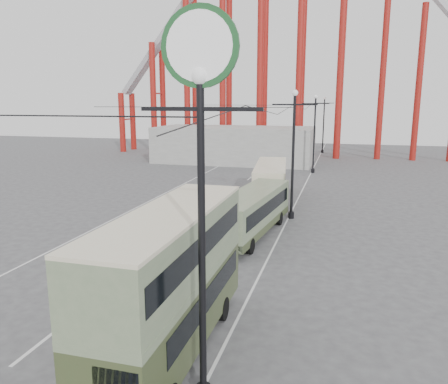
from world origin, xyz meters
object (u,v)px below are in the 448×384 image
(double_decker_bus, at_px, (172,275))
(single_decker_cream, at_px, (271,180))
(lamp_post_near, at_px, (201,127))
(single_decker_green, at_px, (252,211))
(pedestrian, at_px, (190,253))

(double_decker_bus, height_order, single_decker_cream, double_decker_bus)
(lamp_post_near, distance_m, single_decker_green, 17.37)
(lamp_post_near, relative_size, single_decker_green, 1.04)
(lamp_post_near, relative_size, double_decker_bus, 1.16)
(single_decker_green, distance_m, single_decker_cream, 10.83)
(lamp_post_near, xyz_separation_m, double_decker_bus, (-1.80, 2.18, -5.05))
(double_decker_bus, bearing_deg, single_decker_cream, 91.75)
(pedestrian, bearing_deg, double_decker_bus, 97.56)
(double_decker_bus, distance_m, single_decker_green, 13.96)
(single_decker_green, xyz_separation_m, pedestrian, (-1.82, -6.67, -0.69))
(lamp_post_near, distance_m, double_decker_bus, 5.79)
(single_decker_cream, xyz_separation_m, pedestrian, (-1.23, -17.48, -0.86))
(double_decker_bus, bearing_deg, lamp_post_near, -50.39)
(lamp_post_near, relative_size, pedestrian, 5.82)
(single_decker_green, bearing_deg, lamp_post_near, -76.66)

